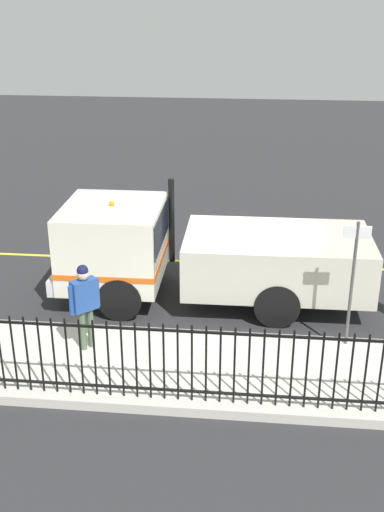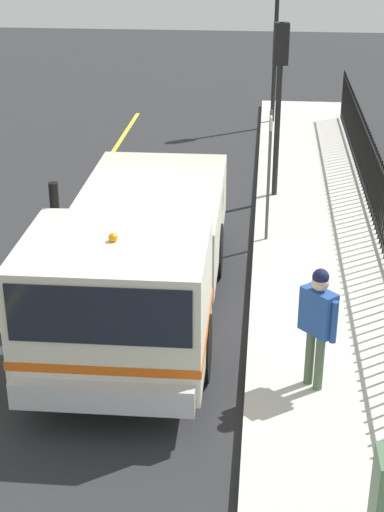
{
  "view_description": "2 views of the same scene",
  "coord_description": "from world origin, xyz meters",
  "px_view_note": "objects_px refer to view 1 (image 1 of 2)",
  "views": [
    {
      "loc": [
        13.1,
        0.22,
        6.45
      ],
      "look_at": [
        0.96,
        -1.05,
        1.36
      ],
      "focal_mm": 44.04,
      "sensor_mm": 36.0,
      "label": 1
    },
    {
      "loc": [
        2.13,
        -11.75,
        6.08
      ],
      "look_at": [
        1.11,
        -1.23,
        1.27
      ],
      "focal_mm": 54.65,
      "sensor_mm": 36.0,
      "label": 2
    }
  ],
  "objects_px": {
    "traffic_cone": "(109,252)",
    "work_truck": "(188,250)",
    "worker_standing": "(85,298)",
    "street_sign": "(353,270)"
  },
  "relations": [
    {
      "from": "work_truck",
      "to": "street_sign",
      "type": "relative_size",
      "value": 2.77
    },
    {
      "from": "traffic_cone",
      "to": "worker_standing",
      "type": "bearing_deg",
      "value": 7.91
    },
    {
      "from": "traffic_cone",
      "to": "street_sign",
      "type": "height_order",
      "value": "street_sign"
    },
    {
      "from": "traffic_cone",
      "to": "street_sign",
      "type": "distance_m",
      "value": 6.97
    },
    {
      "from": "traffic_cone",
      "to": "work_truck",
      "type": "bearing_deg",
      "value": 49.59
    },
    {
      "from": "worker_standing",
      "to": "work_truck",
      "type": "bearing_deg",
      "value": 14.19
    },
    {
      "from": "traffic_cone",
      "to": "street_sign",
      "type": "bearing_deg",
      "value": 55.02
    },
    {
      "from": "work_truck",
      "to": "traffic_cone",
      "type": "relative_size",
      "value": 12.33
    },
    {
      "from": "street_sign",
      "to": "traffic_cone",
      "type": "bearing_deg",
      "value": -124.98
    },
    {
      "from": "work_truck",
      "to": "traffic_cone",
      "type": "xyz_separation_m",
      "value": [
        -1.94,
        -2.28,
        -0.93
      ]
    }
  ]
}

